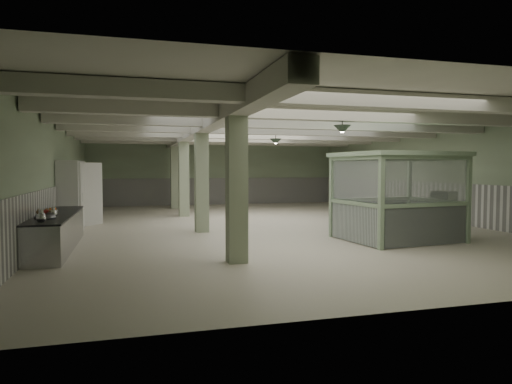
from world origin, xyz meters
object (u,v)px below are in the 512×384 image
object	(u,v)px
guard_booth	(397,181)
filing_cabinet	(443,214)
prep_counter	(57,231)
walkin_cooler	(73,193)

from	to	relation	value
guard_booth	filing_cabinet	size ratio (longest dim) A/B	2.46
prep_counter	walkin_cooler	world-z (taller)	walkin_cooler
walkin_cooler	guard_booth	bearing A→B (deg)	-29.27
prep_counter	walkin_cooler	size ratio (longest dim) A/B	1.81
guard_booth	filing_cabinet	distance (m)	2.06
walkin_cooler	guard_booth	xyz separation A→B (m)	(9.27, -5.19, 0.50)
prep_counter	guard_booth	xyz separation A→B (m)	(9.18, -0.98, 1.25)
prep_counter	guard_booth	distance (m)	9.32
walkin_cooler	guard_booth	size ratio (longest dim) A/B	0.79
prep_counter	filing_cabinet	size ratio (longest dim) A/B	3.51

